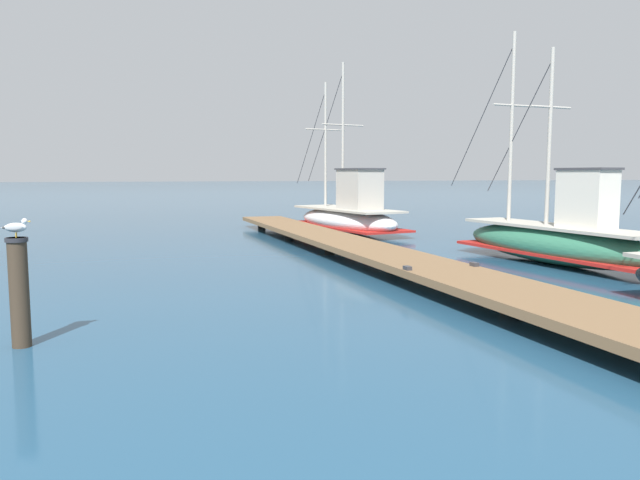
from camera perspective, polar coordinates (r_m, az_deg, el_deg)
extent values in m
cube|color=brown|center=(17.35, 3.48, -0.62)|extent=(2.65, 23.70, 0.16)
cylinder|color=#3D3023|center=(11.22, 17.33, -5.82)|extent=(0.36, 0.36, 0.29)
cylinder|color=#3D3023|center=(15.23, 6.83, -2.46)|extent=(0.36, 0.36, 0.29)
cylinder|color=#3D3023|center=(19.57, 0.87, -0.49)|extent=(0.36, 0.36, 0.29)
cylinder|color=#3D3023|center=(24.05, -2.90, 0.75)|extent=(0.36, 0.36, 0.29)
cylinder|color=#3D3023|center=(28.62, -5.48, 1.60)|extent=(0.36, 0.36, 0.29)
cube|color=#333338|center=(12.74, 8.18, -2.61)|extent=(0.13, 0.20, 0.08)
cube|color=#333338|center=(13.53, 14.24, -2.22)|extent=(0.13, 0.20, 0.08)
ellipsoid|color=#337556|center=(17.67, 21.10, -0.40)|extent=(2.34, 6.89, 1.05)
cube|color=#B2AD9E|center=(17.63, 21.16, 1.16)|extent=(2.08, 6.20, 0.08)
cube|color=#B21E19|center=(17.70, 21.07, -1.15)|extent=(2.34, 6.76, 0.08)
cube|color=silver|center=(16.88, 23.68, 3.50)|extent=(0.89, 1.47, 1.48)
cube|color=#3D3D42|center=(16.87, 23.79, 6.11)|extent=(0.96, 1.59, 0.06)
cylinder|color=#B2ADA3|center=(17.84, 20.69, 8.99)|extent=(0.11, 0.11, 4.74)
cylinder|color=#B2ADA3|center=(17.90, 20.79, 11.56)|extent=(1.38, 0.23, 0.06)
cylinder|color=#333338|center=(18.79, 17.96, 9.65)|extent=(0.32, 2.45, 3.51)
cylinder|color=#B2ADA3|center=(18.98, 17.49, 10.01)|extent=(0.11, 0.11, 5.47)
cylinder|color=#B2ADA3|center=(19.04, 17.56, 11.93)|extent=(1.38, 0.23, 0.06)
cylinder|color=#333338|center=(20.14, 14.72, 10.64)|extent=(0.37, 2.82, 4.04)
ellipsoid|color=silver|center=(25.11, 2.51, 1.83)|extent=(3.45, 6.91, 1.03)
cube|color=#B2AD9E|center=(25.08, 2.51, 2.92)|extent=(3.06, 6.21, 0.08)
cube|color=#B21E19|center=(25.13, 2.50, 1.31)|extent=(3.44, 6.79, 0.08)
cube|color=#B7B2A8|center=(24.20, 3.72, 4.73)|extent=(1.50, 1.90, 1.56)
cube|color=#3D3D42|center=(24.19, 3.74, 6.66)|extent=(1.62, 2.05, 0.06)
cylinder|color=#B2ADA3|center=(25.37, 2.16, 9.72)|extent=(0.11, 0.11, 5.91)
cylinder|color=#B2ADA3|center=(25.40, 2.16, 10.71)|extent=(1.92, 0.45, 0.06)
cylinder|color=#333338|center=(26.77, 0.41, 10.17)|extent=(0.64, 3.01, 4.37)
cylinder|color=#B2ADA3|center=(26.65, 0.52, 8.90)|extent=(0.11, 0.11, 5.30)
cylinder|color=#B2ADA3|center=(26.68, 0.52, 10.29)|extent=(1.92, 0.45, 0.06)
cylinder|color=#333338|center=(27.92, -0.91, 9.32)|extent=(0.58, 2.70, 3.92)
cylinder|color=#3D3023|center=(9.52, -26.32, -4.44)|extent=(0.26, 0.26, 1.55)
cylinder|color=#28282D|center=(9.42, -26.54, 0.03)|extent=(0.30, 0.30, 0.06)
cylinder|color=gold|center=(9.44, -26.53, 0.44)|extent=(0.01, 0.01, 0.07)
cylinder|color=gold|center=(9.39, -26.58, 0.41)|extent=(0.01, 0.01, 0.07)
ellipsoid|color=white|center=(9.41, -26.59, 1.06)|extent=(0.28, 0.12, 0.13)
ellipsoid|color=silver|center=(9.47, -26.65, 1.14)|extent=(0.24, 0.03, 0.09)
ellipsoid|color=#383838|center=(9.48, -27.31, 1.09)|extent=(0.07, 0.02, 0.04)
ellipsoid|color=silver|center=(9.36, -26.77, 1.08)|extent=(0.24, 0.03, 0.09)
ellipsoid|color=#383838|center=(9.38, -27.42, 1.03)|extent=(0.07, 0.02, 0.04)
cone|color=white|center=(9.44, -27.48, 1.03)|extent=(0.08, 0.07, 0.07)
sphere|color=white|center=(9.38, -25.92, 1.60)|extent=(0.08, 0.08, 0.08)
cone|color=gold|center=(9.37, -25.62, 1.58)|extent=(0.05, 0.02, 0.02)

